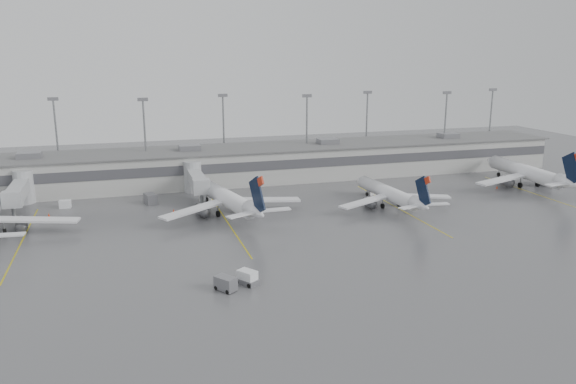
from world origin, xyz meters
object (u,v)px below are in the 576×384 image
object	(u,v)px
jet_mid_right	(390,193)
baggage_tug	(247,279)
jet_mid_left	(227,198)
jet_far_right	(529,172)

from	to	relation	value
jet_mid_right	baggage_tug	bearing A→B (deg)	-144.17
jet_mid_left	baggage_tug	distance (m)	34.64
jet_mid_right	jet_far_right	size ratio (longest dim) A/B	0.83
jet_mid_right	jet_mid_left	bearing A→B (deg)	169.12
jet_mid_right	baggage_tug	world-z (taller)	jet_mid_right
jet_far_right	baggage_tug	size ratio (longest dim) A/B	9.64
jet_mid_left	baggage_tug	size ratio (longest dim) A/B	9.10
jet_mid_left	jet_far_right	size ratio (longest dim) A/B	0.94
jet_mid_left	jet_mid_right	distance (m)	33.02
baggage_tug	jet_mid_left	bearing A→B (deg)	48.57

